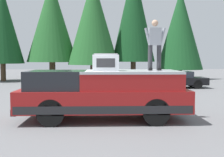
{
  "coord_description": "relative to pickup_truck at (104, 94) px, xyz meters",
  "views": [
    {
      "loc": [
        -9.4,
        -0.72,
        2.04
      ],
      "look_at": [
        0.28,
        -1.07,
        1.35
      ],
      "focal_mm": 44.45,
      "sensor_mm": 36.0,
      "label": 1
    }
  ],
  "objects": [
    {
      "name": "ground_plane",
      "position": [
        0.22,
        0.78,
        -0.87
      ],
      "size": [
        90.0,
        90.0,
        0.0
      ],
      "primitive_type": "plane",
      "color": "slate"
    },
    {
      "name": "pickup_truck",
      "position": [
        0.0,
        0.0,
        0.0
      ],
      "size": [
        2.01,
        5.54,
        1.65
      ],
      "color": "maroon",
      "rests_on": "ground"
    },
    {
      "name": "compressor_unit",
      "position": [
        -0.09,
        -0.06,
        1.05
      ],
      "size": [
        0.65,
        0.84,
        0.56
      ],
      "color": "silver",
      "rests_on": "pickup_truck"
    },
    {
      "name": "person_on_truck_bed",
      "position": [
        0.12,
        -1.72,
        1.68
      ],
      "size": [
        0.29,
        0.72,
        1.69
      ],
      "color": "#333338",
      "rests_on": "pickup_truck"
    },
    {
      "name": "parked_car_black",
      "position": [
        10.05,
        -5.18,
        -0.29
      ],
      "size": [
        1.64,
        4.1,
        1.16
      ],
      "color": "black",
      "rests_on": "ground"
    },
    {
      "name": "conifer_far_left",
      "position": [
        17.93,
        -7.59,
        4.03
      ],
      "size": [
        4.46,
        4.46,
        8.82
      ],
      "color": "#4C3826",
      "rests_on": "ground"
    },
    {
      "name": "conifer_left",
      "position": [
        17.5,
        -2.95,
        5.47
      ],
      "size": [
        4.12,
        4.12,
        10.94
      ],
      "color": "#4C3826",
      "rests_on": "ground"
    },
    {
      "name": "conifer_center_left",
      "position": [
        16.52,
        0.87,
        4.64
      ],
      "size": [
        4.66,
        4.66,
        9.54
      ],
      "color": "#4C3826",
      "rests_on": "ground"
    },
    {
      "name": "conifer_center_right",
      "position": [
        17.48,
        4.81,
        4.76
      ],
      "size": [
        4.73,
        4.73,
        9.56
      ],
      "color": "#4C3826",
      "rests_on": "ground"
    },
    {
      "name": "conifer_right",
      "position": [
        16.49,
        9.11,
        4.34
      ],
      "size": [
        3.82,
        3.82,
        8.83
      ],
      "color": "#4C3826",
      "rests_on": "ground"
    }
  ]
}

